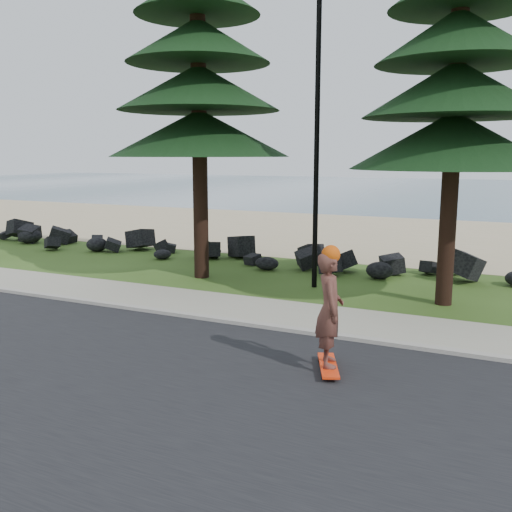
{
  "coord_description": "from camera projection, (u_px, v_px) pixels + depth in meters",
  "views": [
    {
      "loc": [
        5.09,
        -11.5,
        3.63
      ],
      "look_at": [
        -0.29,
        0.0,
        1.37
      ],
      "focal_mm": 40.0,
      "sensor_mm": 36.0,
      "label": 1
    }
  ],
  "objects": [
    {
      "name": "road",
      "position": [
        152.0,
        387.0,
        9.01
      ],
      "size": [
        160.0,
        7.0,
        0.02
      ],
      "primitive_type": "cube",
      "color": "black",
      "rests_on": "ground"
    },
    {
      "name": "seawall_boulders",
      "position": [
        339.0,
        271.0,
        18.01
      ],
      "size": [
        60.0,
        2.4,
        1.1
      ],
      "primitive_type": null,
      "color": "black",
      "rests_on": "ground"
    },
    {
      "name": "lamp_post",
      "position": [
        317.0,
        135.0,
        15.15
      ],
      "size": [
        0.25,
        0.14,
        8.14
      ],
      "color": "black",
      "rests_on": "ground"
    },
    {
      "name": "ground",
      "position": [
        268.0,
        316.0,
        13.02
      ],
      "size": [
        160.0,
        160.0,
        0.0
      ],
      "primitive_type": "plane",
      "color": "#2F4917",
      "rests_on": "ground"
    },
    {
      "name": "ocean",
      "position": [
        469.0,
        191.0,
        58.49
      ],
      "size": [
        160.0,
        58.0,
        0.01
      ],
      "primitive_type": "cube",
      "color": "#395A6C",
      "rests_on": "ground"
    },
    {
      "name": "skateboarder",
      "position": [
        330.0,
        310.0,
        9.49
      ],
      "size": [
        0.71,
        1.18,
        2.16
      ],
      "rotation": [
        0.0,
        0.0,
        1.97
      ],
      "color": "#F5340E",
      "rests_on": "ground"
    },
    {
      "name": "kerb",
      "position": [
        251.0,
        324.0,
        12.21
      ],
      "size": [
        160.0,
        0.2,
        0.1
      ],
      "primitive_type": "cube",
      "color": "#A8A197",
      "rests_on": "ground"
    },
    {
      "name": "beach_sand",
      "position": [
        397.0,
        235.0,
        25.95
      ],
      "size": [
        160.0,
        15.0,
        0.01
      ],
      "primitive_type": "cube",
      "color": "tan",
      "rests_on": "ground"
    },
    {
      "name": "sidewalk",
      "position": [
        271.0,
        312.0,
        13.19
      ],
      "size": [
        160.0,
        2.0,
        0.08
      ],
      "primitive_type": "cube",
      "color": "#9D9783",
      "rests_on": "ground"
    }
  ]
}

